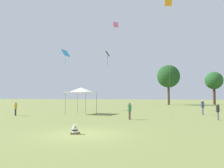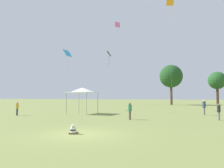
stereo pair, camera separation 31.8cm
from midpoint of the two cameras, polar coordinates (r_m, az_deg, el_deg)
name	(u,v)px [view 2 (the right image)]	position (r m, az deg, el deg)	size (l,w,h in m)	color
ground_plane	(81,134)	(13.23, -7.42, -12.83)	(300.00, 300.00, 0.00)	olive
seated_toddler	(73,130)	(13.28, -9.41, -11.82)	(0.51, 0.59, 0.56)	brown
person_standing_0	(130,110)	(21.04, 5.12, -6.67)	(0.47, 0.47, 1.61)	brown
person_standing_3	(17,107)	(27.65, -23.23, -5.61)	(0.35, 0.35, 1.60)	#282D42
person_standing_4	(219,110)	(22.61, 26.48, -6.17)	(0.43, 0.43, 1.55)	slate
person_standing_5	(204,106)	(28.33, 23.21, -5.29)	(0.46, 0.46, 1.81)	slate
canopy_tent	(83,90)	(27.92, -7.38, -1.63)	(3.53, 3.53, 3.33)	white
kite_0	(117,28)	(38.41, 1.65, 14.37)	(0.84, 0.82, 14.94)	pink
kite_2	(67,54)	(37.77, -11.33, 7.69)	(1.18, 1.61, 10.08)	#339EDB
kite_4	(170,6)	(37.43, 15.20, 19.06)	(1.18, 0.66, 17.56)	orange
kite_5	(109,55)	(32.58, -0.53, 7.49)	(0.88, 1.08, 8.94)	#1E2328
distant_tree_0	(217,81)	(65.49, 25.89, 0.78)	(4.75, 4.75, 8.92)	#473323
distant_tree_1	(171,76)	(59.79, 15.31, 1.94)	(6.00, 6.00, 10.56)	#473323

